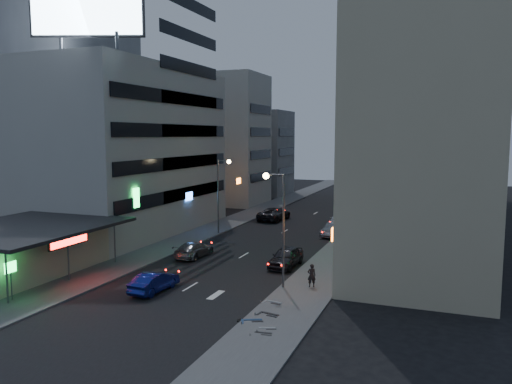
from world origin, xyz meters
The scene contains 29 objects.
ground centered at (0.00, 0.00, 0.00)m, with size 180.00×180.00×0.00m, color black.
sidewalk_left centered at (-8.00, 30.00, 0.06)m, with size 4.00×120.00×0.12m, color #4C4C4F.
sidewalk_right centered at (8.00, 30.00, 0.06)m, with size 4.00×120.00×0.12m, color #4C4C4F.
food_court centered at (-13.90, 2.00, 1.98)m, with size 11.00×13.00×3.88m.
white_building centered at (-17.00, 20.00, 9.00)m, with size 14.00×24.00×18.00m, color #A2A29D.
grey_tower centered at (-26.00, 23.00, 17.00)m, with size 10.00×14.00×34.00m, color gray.
shophouse_near centered at (15.00, 10.50, 10.00)m, with size 10.00×11.00×20.00m, color #B2A98C.
shophouse_mid centered at (15.50, 22.00, 8.00)m, with size 11.00×12.00×16.00m, color gray.
shophouse_far centered at (15.00, 35.00, 11.00)m, with size 10.00×14.00×22.00m, color #B2A98C.
far_left_a centered at (-15.50, 45.00, 10.00)m, with size 11.00×10.00×20.00m, color #A2A29D.
far_left_b centered at (-16.00, 58.00, 7.50)m, with size 12.00×10.00×15.00m, color gray.
far_right_a centered at (15.50, 50.00, 9.00)m, with size 11.00×12.00×18.00m, color gray.
far_right_b centered at (16.00, 64.00, 12.00)m, with size 12.00×12.00×24.00m, color #B2A98C.
billboard centered at (-12.99, 9.97, 21.66)m, with size 9.52×3.75×6.20m.
street_lamp_right_near centered at (5.90, 6.00, 5.36)m, with size 1.60×0.44×8.02m.
street_lamp_left centered at (-5.90, 22.00, 5.36)m, with size 1.60×0.44×8.02m.
street_lamp_right_far centered at (5.90, 40.00, 5.36)m, with size 1.60×0.44×8.02m.
parked_car_right_near centered at (4.69, 11.71, 0.80)m, with size 1.90×4.72×1.61m, color #242328.
parked_car_right_mid centered at (5.60, 25.23, 0.69)m, with size 1.45×4.16×1.37m, color #94979B.
parked_car_left centered at (-3.51, 32.58, 0.80)m, with size 2.66×5.76×1.60m, color #27262B.
parked_car_right_far centered at (4.97, 31.73, 0.73)m, with size 2.04×5.01×1.45m, color #A7ABAF.
road_car_blue centered at (-1.79, 2.17, 0.69)m, with size 1.46×4.20×1.38m, color navy.
road_car_silver centered at (-3.88, 11.87, 0.68)m, with size 1.91×4.70×1.36m, color gray.
person centered at (8.16, 6.72, 0.94)m, with size 0.60×0.39×1.65m, color black.
scooter_black_a centered at (8.31, -2.02, 0.62)m, with size 1.63×0.54×1.00m, color black, non-canonical shape.
scooter_silver_a centered at (8.19, -1.15, 0.60)m, with size 1.58×0.53×0.97m, color #AAADB1, non-canonical shape.
scooter_blue centered at (7.07, -0.28, 0.68)m, with size 1.83×0.61×1.12m, color navy, non-canonical shape.
scooter_black_b centered at (7.83, 0.66, 0.69)m, with size 1.87×0.62×1.14m, color black, non-canonical shape.
scooter_silver_b centered at (7.32, 2.79, 0.67)m, with size 1.79×0.60×1.09m, color #A1A4A8, non-canonical shape.
Camera 1 is at (16.76, -26.47, 10.75)m, focal length 35.00 mm.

